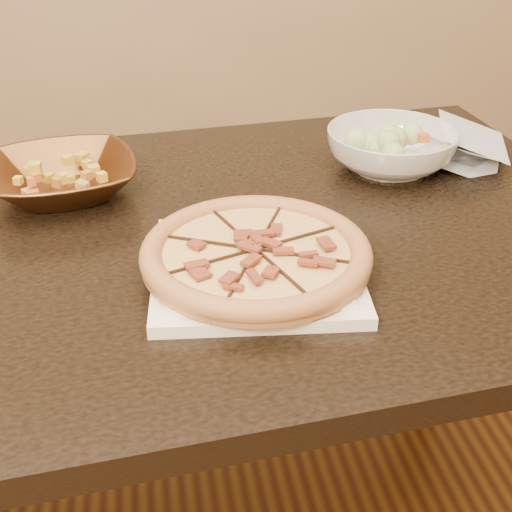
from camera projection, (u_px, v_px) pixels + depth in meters
The scene contains 8 objects.
dining_table at pixel (197, 289), 1.14m from camera, with size 1.43×0.98×0.75m.
plate at pixel (256, 268), 0.97m from camera, with size 0.31×0.31×0.02m.
pizza at pixel (256, 253), 0.96m from camera, with size 0.31×0.31×0.03m.
bronze_bowl at pixel (63, 178), 1.19m from camera, with size 0.24×0.24×0.06m, color brown.
mixed_dish at pixel (58, 153), 1.16m from camera, with size 0.12×0.11×0.03m.
salad_bowl at pixel (391, 150), 1.28m from camera, with size 0.23×0.23×0.07m, color silver.
salad at pixel (394, 121), 1.25m from camera, with size 0.12×0.12×0.04m.
cling_film at pixel (468, 149), 1.31m from camera, with size 0.18×0.14×0.05m, color silver, non-canonical shape.
Camera 1 is at (-0.04, -0.90, 1.27)m, focal length 50.00 mm.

